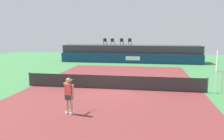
# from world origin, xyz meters

# --- Properties ---
(ground_plane) EXTENTS (48.00, 48.00, 0.00)m
(ground_plane) POSITION_xyz_m (0.00, 3.00, 0.00)
(ground_plane) COLOR #3D7A42
(court_inner) EXTENTS (12.00, 22.00, 0.00)m
(court_inner) POSITION_xyz_m (0.00, 0.00, 0.00)
(court_inner) COLOR maroon
(court_inner) RESTS_ON ground
(sponsor_wall) EXTENTS (18.00, 0.22, 1.20)m
(sponsor_wall) POSITION_xyz_m (0.00, 13.50, 0.60)
(sponsor_wall) COLOR navy
(sponsor_wall) RESTS_ON ground
(spectator_platform) EXTENTS (18.00, 2.80, 2.20)m
(spectator_platform) POSITION_xyz_m (0.00, 15.30, 1.10)
(spectator_platform) COLOR #38383D
(spectator_platform) RESTS_ON ground
(spectator_chair_far_left) EXTENTS (0.45, 0.45, 0.89)m
(spectator_chair_far_left) POSITION_xyz_m (-3.48, 15.24, 2.69)
(spectator_chair_far_left) COLOR #1E232D
(spectator_chair_far_left) RESTS_ON spectator_platform
(spectator_chair_left) EXTENTS (0.48, 0.48, 0.89)m
(spectator_chair_left) POSITION_xyz_m (-2.41, 14.94, 2.69)
(spectator_chair_left) COLOR #1E232D
(spectator_chair_left) RESTS_ON spectator_platform
(spectator_chair_center) EXTENTS (0.48, 0.48, 0.89)m
(spectator_chair_center) POSITION_xyz_m (-1.22, 15.27, 2.69)
(spectator_chair_center) COLOR #1E232D
(spectator_chair_center) RESTS_ON spectator_platform
(spectator_chair_right) EXTENTS (0.47, 0.47, 0.89)m
(spectator_chair_right) POSITION_xyz_m (-0.15, 15.32, 2.69)
(spectator_chair_right) COLOR #1E232D
(spectator_chair_right) RESTS_ON spectator_platform
(umpire_chair) EXTENTS (0.50, 0.50, 2.76)m
(umpire_chair) POSITION_xyz_m (6.78, 0.02, 1.59)
(umpire_chair) COLOR white
(umpire_chair) RESTS_ON ground
(tennis_net) EXTENTS (12.40, 0.02, 0.95)m
(tennis_net) POSITION_xyz_m (0.00, 0.00, 0.47)
(tennis_net) COLOR #2D2D2D
(tennis_net) RESTS_ON ground
(net_post_near) EXTENTS (0.10, 0.10, 1.00)m
(net_post_near) POSITION_xyz_m (-6.20, 0.00, 0.50)
(net_post_near) COLOR #4C4C51
(net_post_near) RESTS_ON ground
(net_post_far) EXTENTS (0.10, 0.10, 1.00)m
(net_post_far) POSITION_xyz_m (6.20, 0.00, 0.50)
(net_post_far) COLOR #4C4C51
(net_post_far) RESTS_ON ground
(tennis_player) EXTENTS (0.56, 1.23, 1.77)m
(tennis_player) POSITION_xyz_m (-1.30, -5.17, 0.96)
(tennis_player) COLOR white
(tennis_player) RESTS_ON court_inner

